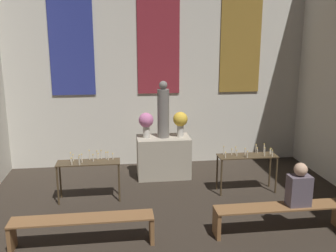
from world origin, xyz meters
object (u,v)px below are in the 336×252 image
(statue, at_px, (163,111))
(candle_rack_right, at_px, (247,160))
(pew_back_left, at_px, (83,225))
(person_seated, at_px, (299,187))
(flower_vase_right, at_px, (180,121))
(candle_rack_left, at_px, (89,167))
(pew_back_right, at_px, (280,213))
(altar, at_px, (163,157))
(flower_vase_left, at_px, (146,122))

(statue, bearing_deg, candle_rack_right, -34.59)
(pew_back_left, bearing_deg, person_seated, -0.00)
(flower_vase_right, bearing_deg, pew_back_left, -125.05)
(candle_rack_left, distance_m, pew_back_right, 3.60)
(candle_rack_left, bearing_deg, pew_back_left, -89.40)
(flower_vase_right, xyz_separation_m, person_seated, (1.49, -2.79, -0.52))
(altar, height_order, pew_back_left, altar)
(flower_vase_right, height_order, pew_back_right, flower_vase_right)
(flower_vase_left, height_order, pew_back_left, flower_vase_left)
(altar, relative_size, pew_back_left, 0.55)
(flower_vase_left, height_order, pew_back_right, flower_vase_left)
(statue, xyz_separation_m, candle_rack_left, (-1.59, -1.10, -0.85))
(altar, xyz_separation_m, flower_vase_left, (-0.39, 0.00, 0.83))
(candle_rack_right, distance_m, pew_back_right, 1.72)
(pew_back_left, bearing_deg, flower_vase_left, 66.98)
(candle_rack_left, bearing_deg, flower_vase_right, 29.07)
(altar, height_order, pew_back_right, altar)
(altar, distance_m, pew_back_left, 3.21)
(statue, bearing_deg, pew_back_left, -119.39)
(statue, relative_size, pew_back_left, 0.59)
(statue, bearing_deg, person_seated, -56.14)
(flower_vase_left, xyz_separation_m, person_seated, (2.26, -2.79, -0.52))
(person_seated, bearing_deg, candle_rack_left, 153.94)
(altar, relative_size, flower_vase_right, 2.09)
(statue, xyz_separation_m, person_seated, (1.87, -2.79, -0.74))
(flower_vase_right, height_order, candle_rack_left, flower_vase_right)
(flower_vase_left, xyz_separation_m, pew_back_left, (-1.19, -2.79, -0.95))
(flower_vase_left, height_order, candle_rack_left, flower_vase_left)
(candle_rack_left, relative_size, pew_back_right, 0.56)
(flower_vase_left, bearing_deg, statue, 0.00)
(flower_vase_left, bearing_deg, altar, 0.00)
(altar, bearing_deg, candle_rack_right, -34.59)
(flower_vase_right, bearing_deg, pew_back_right, -66.98)
(person_seated, bearing_deg, pew_back_right, 180.00)
(altar, distance_m, flower_vase_right, 0.92)
(pew_back_left, bearing_deg, pew_back_right, 0.00)
(candle_rack_left, xyz_separation_m, candle_rack_right, (3.19, -0.00, -0.00))
(statue, height_order, flower_vase_left, statue)
(statue, xyz_separation_m, pew_back_right, (1.57, -2.79, -1.18))
(pew_back_left, bearing_deg, flower_vase_right, 54.95)
(altar, distance_m, candle_rack_right, 1.95)
(altar, xyz_separation_m, candle_rack_left, (-1.59, -1.10, 0.21))
(candle_rack_left, bearing_deg, pew_back_right, -28.17)
(altar, height_order, flower_vase_right, flower_vase_right)
(flower_vase_right, height_order, pew_back_left, flower_vase_right)
(person_seated, bearing_deg, pew_back_left, 180.00)
(candle_rack_left, bearing_deg, candle_rack_right, -0.04)
(pew_back_left, bearing_deg, candle_rack_right, 28.09)
(flower_vase_right, bearing_deg, flower_vase_left, 180.00)
(flower_vase_left, xyz_separation_m, candle_rack_right, (1.98, -1.10, -0.62))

